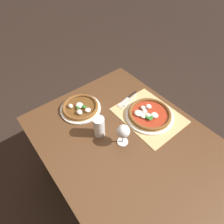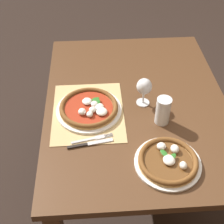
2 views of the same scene
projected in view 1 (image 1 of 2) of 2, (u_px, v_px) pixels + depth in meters
name	position (u px, v px, depth m)	size (l,w,h in m)	color
ground_plane	(123.00, 186.00, 1.72)	(24.00, 24.00, 0.00)	black
dining_table	(128.00, 150.00, 1.25)	(1.28, 0.97, 0.74)	#4C301C
paper_placemat	(149.00, 115.00, 1.32)	(0.45, 0.36, 0.00)	tan
pizza_near	(149.00, 114.00, 1.30)	(0.34, 0.34, 0.05)	silver
pizza_far	(80.00, 107.00, 1.35)	(0.29, 0.29, 0.05)	silver
wine_glass	(123.00, 132.00, 1.10)	(0.08, 0.08, 0.16)	silver
pint_glass	(99.00, 127.00, 1.17)	(0.07, 0.07, 0.15)	silver
fork	(129.00, 101.00, 1.41)	(0.06, 0.20, 0.00)	#B7B7BC
knife	(127.00, 99.00, 1.43)	(0.05, 0.21, 0.01)	black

